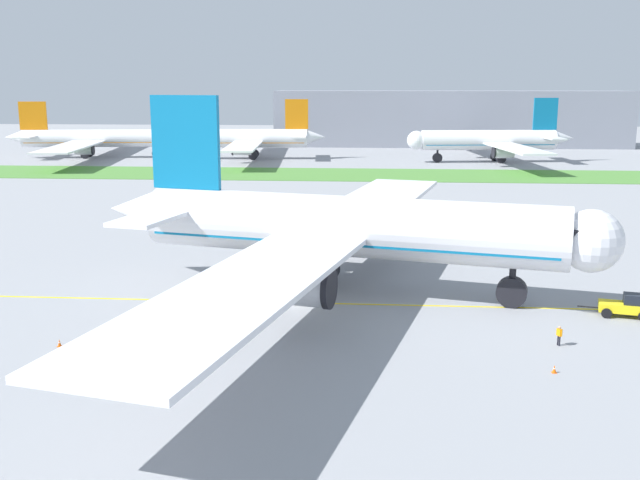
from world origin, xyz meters
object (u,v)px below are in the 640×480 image
object	(u,v)px
traffic_cone_near_nose	(554,369)
parked_airliner_far_centre	(95,139)
service_truck_baggage_loader	(273,219)
ground_crew_marshaller_front	(323,271)
ground_crew_wingwalker_port	(559,334)
parked_airliner_far_right	(246,139)
airliner_foreground	(342,228)
pushback_tug	(626,306)
parked_airliner_far_outer	(491,141)
traffic_cone_port_wing	(59,343)

from	to	relation	value
traffic_cone_near_nose	parked_airliner_far_centre	bearing A→B (deg)	121.18
service_truck_baggage_loader	ground_crew_marshaller_front	bearing A→B (deg)	-71.37
ground_crew_wingwalker_port	parked_airliner_far_right	world-z (taller)	parked_airliner_far_right
ground_crew_wingwalker_port	parked_airliner_far_centre	distance (m)	171.88
ground_crew_marshaller_front	traffic_cone_near_nose	xyz separation A→B (m)	(18.53, -24.57, -0.71)
ground_crew_wingwalker_port	airliner_foreground	bearing A→B (deg)	141.79
service_truck_baggage_loader	parked_airliner_far_right	distance (m)	101.26
ground_crew_wingwalker_port	service_truck_baggage_loader	xyz separation A→B (m)	(-29.21, 45.44, 0.51)
airliner_foreground	pushback_tug	xyz separation A→B (m)	(25.77, -6.07, -5.58)
parked_airliner_far_right	parked_airliner_far_outer	size ratio (longest dim) A/B	0.99
parked_airliner_far_centre	parked_airliner_far_right	size ratio (longest dim) A/B	1.17
airliner_foreground	traffic_cone_port_wing	bearing A→B (deg)	-141.35
ground_crew_marshaller_front	service_truck_baggage_loader	world-z (taller)	service_truck_baggage_loader
traffic_cone_near_nose	parked_airliner_far_right	bearing A→B (deg)	107.95
traffic_cone_port_wing	parked_airliner_far_outer	bearing A→B (deg)	69.07
parked_airliner_far_outer	ground_crew_wingwalker_port	bearing A→B (deg)	-96.25
ground_crew_marshaller_front	parked_airliner_far_centre	bearing A→B (deg)	119.94
traffic_cone_near_nose	traffic_cone_port_wing	world-z (taller)	same
ground_crew_marshaller_front	traffic_cone_near_nose	size ratio (longest dim) A/B	2.82
pushback_tug	traffic_cone_port_wing	distance (m)	48.79
parked_airliner_far_centre	parked_airliner_far_outer	world-z (taller)	parked_airliner_far_outer
pushback_tug	parked_airliner_far_centre	world-z (taller)	parked_airliner_far_centre
ground_crew_wingwalker_port	parked_airliner_far_centre	size ratio (longest dim) A/B	0.02
pushback_tug	parked_airliner_far_right	bearing A→B (deg)	113.09
pushback_tug	ground_crew_wingwalker_port	xyz separation A→B (m)	(-7.78, -8.09, 0.02)
traffic_cone_near_nose	ground_crew_marshaller_front	bearing A→B (deg)	127.02
ground_crew_wingwalker_port	ground_crew_marshaller_front	size ratio (longest dim) A/B	1.00
traffic_cone_port_wing	service_truck_baggage_loader	bearing A→B (deg)	77.84
parked_airliner_far_right	parked_airliner_far_centre	bearing A→B (deg)	179.64
traffic_cone_port_wing	service_truck_baggage_loader	distance (m)	49.76
service_truck_baggage_loader	parked_airliner_far_outer	xyz separation A→B (m)	(44.63, 95.48, 4.17)
traffic_cone_port_wing	parked_airliner_far_centre	distance (m)	157.15
traffic_cone_port_wing	parked_airliner_far_outer	world-z (taller)	parked_airliner_far_outer
parked_airliner_far_centre	parked_airliner_far_right	bearing A→B (deg)	-0.36
service_truck_baggage_loader	pushback_tug	bearing A→B (deg)	-45.28
ground_crew_marshaller_front	parked_airliner_far_outer	distance (m)	127.34
pushback_tug	parked_airliner_far_centre	size ratio (longest dim) A/B	0.08
parked_airliner_far_centre	traffic_cone_port_wing	bearing A→B (deg)	-70.26
service_truck_baggage_loader	parked_airliner_far_right	xyz separation A→B (m)	(-21.12, 98.95, 4.00)
airliner_foreground	service_truck_baggage_loader	bearing A→B (deg)	109.72
ground_crew_marshaller_front	service_truck_baggage_loader	size ratio (longest dim) A/B	0.33
ground_crew_marshaller_front	service_truck_baggage_loader	distance (m)	28.16
traffic_cone_near_nose	traffic_cone_port_wing	distance (m)	38.09
traffic_cone_port_wing	parked_airliner_far_centre	world-z (taller)	parked_airliner_far_centre
airliner_foreground	parked_airliner_far_outer	distance (m)	131.10
parked_airliner_far_right	airliner_foreground	bearing A→B (deg)	-76.06
parked_airliner_far_centre	parked_airliner_far_outer	bearing A→B (deg)	-1.98
airliner_foreground	parked_airliner_far_outer	world-z (taller)	airliner_foreground
traffic_cone_near_nose	parked_airliner_far_right	distance (m)	157.97
parked_airliner_far_right	service_truck_baggage_loader	bearing A→B (deg)	-77.95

